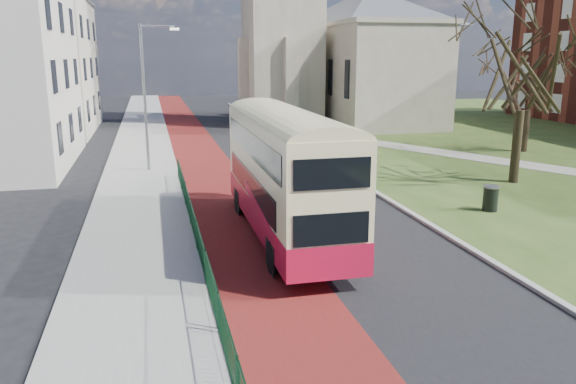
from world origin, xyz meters
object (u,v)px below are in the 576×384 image
object	(u,v)px
winter_tree_far	(530,77)
streetlamp	(147,90)
bus	(285,169)
litter_bin	(491,198)
winter_tree_near	(526,51)

from	to	relation	value
winter_tree_far	streetlamp	bearing A→B (deg)	-177.91
bus	streetlamp	bearing A→B (deg)	109.52
streetlamp	bus	world-z (taller)	streetlamp
winter_tree_far	litter_bin	distance (m)	17.50
bus	litter_bin	distance (m)	9.60
streetlamp	litter_bin	distance (m)	18.81
winter_tree_near	bus	bearing A→B (deg)	-156.55
bus	litter_bin	world-z (taller)	bus
streetlamp	litter_bin	size ratio (longest dim) A/B	7.41
winter_tree_far	litter_bin	xyz separation A→B (m)	(-10.97, -12.88, -4.47)
bus	winter_tree_far	bearing A→B (deg)	35.27
bus	winter_tree_far	world-z (taller)	winter_tree_far
bus	winter_tree_near	bearing A→B (deg)	23.68
streetlamp	litter_bin	xyz separation A→B (m)	(13.95, -11.97, -4.01)
winter_tree_near	streetlamp	bearing A→B (deg)	158.08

